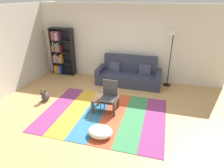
% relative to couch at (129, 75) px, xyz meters
% --- Properties ---
extents(ground_plane, '(14.00, 14.00, 0.00)m').
position_rel_couch_xyz_m(ground_plane, '(-0.17, -2.02, -0.34)').
color(ground_plane, tan).
extents(back_wall, '(6.80, 0.10, 2.70)m').
position_rel_couch_xyz_m(back_wall, '(-0.17, 0.53, 1.01)').
color(back_wall, silver).
rests_on(back_wall, ground_plane).
extents(left_wall, '(0.10, 5.50, 2.70)m').
position_rel_couch_xyz_m(left_wall, '(-3.57, -1.27, 1.01)').
color(left_wall, beige).
rests_on(left_wall, ground_plane).
extents(rug, '(3.25, 2.43, 0.01)m').
position_rel_couch_xyz_m(rug, '(-0.27, -2.15, -0.33)').
color(rug, '#843370').
rests_on(rug, ground_plane).
extents(couch, '(2.26, 0.80, 1.00)m').
position_rel_couch_xyz_m(couch, '(0.00, 0.00, 0.00)').
color(couch, '#2D3347').
rests_on(couch, ground_plane).
extents(bookshelf, '(0.90, 0.28, 1.82)m').
position_rel_couch_xyz_m(bookshelf, '(-2.81, 0.28, 0.57)').
color(bookshelf, black).
rests_on(bookshelf, ground_plane).
extents(coffee_table, '(0.68, 0.54, 0.38)m').
position_rel_couch_xyz_m(coffee_table, '(-0.28, -1.93, -0.02)').
color(coffee_table, '#513826').
rests_on(coffee_table, rug).
extents(pouf, '(0.57, 0.48, 0.21)m').
position_rel_couch_xyz_m(pouf, '(-0.08, -2.99, -0.22)').
color(pouf, white).
rests_on(pouf, rug).
extents(dog, '(0.22, 0.35, 0.40)m').
position_rel_couch_xyz_m(dog, '(-2.20, -1.90, -0.18)').
color(dog, '#473D33').
rests_on(dog, ground_plane).
extents(standing_lamp, '(0.32, 0.32, 1.94)m').
position_rel_couch_xyz_m(standing_lamp, '(1.35, 0.23, 1.28)').
color(standing_lamp, black).
rests_on(standing_lamp, ground_plane).
extents(tv_remote, '(0.13, 0.14, 0.02)m').
position_rel_couch_xyz_m(tv_remote, '(-0.32, -1.91, 0.06)').
color(tv_remote, black).
rests_on(tv_remote, coffee_table).
extents(folding_chair, '(0.40, 0.40, 0.90)m').
position_rel_couch_xyz_m(folding_chair, '(-0.17, -1.94, 0.20)').
color(folding_chair, '#38383D').
rests_on(folding_chair, ground_plane).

